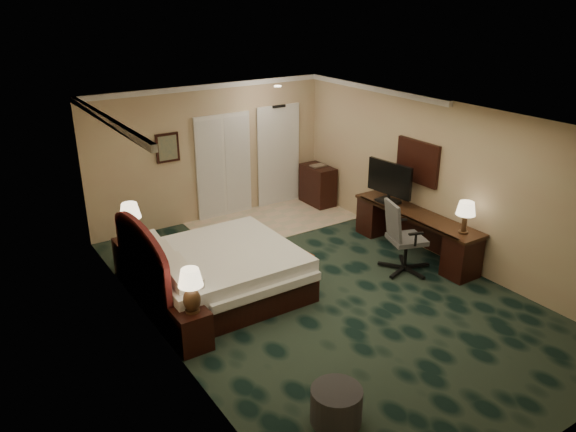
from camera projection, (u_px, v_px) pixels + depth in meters
floor at (322, 293)px, 8.64m from camera, size 5.00×7.50×0.00m
ceiling at (327, 119)px, 7.63m from camera, size 5.00×7.50×0.00m
wall_back at (211, 153)px, 11.05m from camera, size 5.00×0.00×2.70m
wall_front at (565, 335)px, 5.23m from camera, size 5.00×0.00×2.70m
wall_left at (161, 252)px, 6.87m from camera, size 0.00×7.50×2.70m
wall_right at (444, 181)px, 9.41m from camera, size 0.00×7.50×2.70m
crown_molding at (327, 123)px, 7.65m from camera, size 5.00×7.50×0.10m
tile_patch at (273, 220)px, 11.35m from camera, size 3.20×1.70×0.01m
headboard at (142, 267)px, 7.92m from camera, size 0.12×2.00×1.40m
entry_door at (278, 156)px, 11.92m from camera, size 1.02×0.06×2.18m
closet_doors at (224, 166)px, 11.26m from camera, size 1.20×0.06×2.10m
wall_art at (167, 148)px, 10.47m from camera, size 0.45×0.06×0.55m
wall_mirror at (418, 162)px, 9.78m from camera, size 0.05×0.95×0.75m
bed at (221, 273)px, 8.50m from camera, size 2.20×2.04×0.70m
nightstand_near at (191, 328)px, 7.25m from camera, size 0.43×0.50×0.54m
nightstand_far at (134, 259)px, 9.02m from camera, size 0.51×0.58×0.63m
lamp_near at (191, 291)px, 7.01m from camera, size 0.40×0.40×0.60m
lamp_far at (131, 222)px, 8.79m from camera, size 0.42×0.42×0.63m
bed_bench at (282, 257)px, 9.34m from camera, size 0.52×1.20×0.40m
ottoman at (336, 405)px, 6.01m from camera, size 0.59×0.59×0.40m
desk at (415, 233)px, 9.83m from camera, size 0.56×2.62×0.75m
tv at (389, 183)px, 10.03m from camera, size 0.18×0.98×0.76m
desk_lamp at (465, 217)px, 8.80m from camera, size 0.37×0.37×0.53m
desk_chair at (407, 236)px, 9.12m from camera, size 0.89×0.86×1.23m
minibar at (318, 185)px, 12.10m from camera, size 0.45×0.80×0.85m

